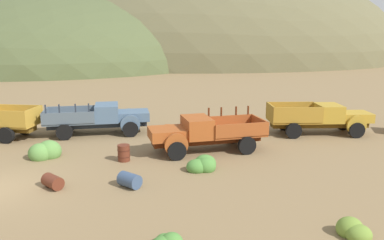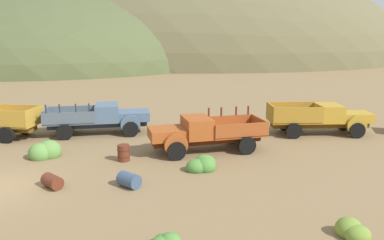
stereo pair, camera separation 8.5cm
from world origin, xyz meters
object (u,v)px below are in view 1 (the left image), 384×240
truck_mustard (326,118)px  oil_drum_spare (53,182)px  truck_chalk_blue (105,118)px  truck_oxide_orange (199,134)px  oil_drum_tipped (130,180)px  oil_drum_by_truck (124,153)px

truck_mustard → oil_drum_spare: truck_mustard is taller
truck_mustard → oil_drum_spare: bearing=-150.2°
truck_chalk_blue → truck_mustard: (13.81, -1.27, 0.01)m
truck_chalk_blue → truck_oxide_orange: bearing=-44.2°
truck_chalk_blue → oil_drum_tipped: bearing=-82.6°
truck_oxide_orange → oil_drum_spare: bearing=24.6°
truck_oxide_orange → oil_drum_spare: 7.93m
truck_chalk_blue → oil_drum_by_truck: (1.61, -5.57, -0.59)m
truck_oxide_orange → truck_mustard: 8.86m
truck_mustard → oil_drum_by_truck: size_ratio=7.78×
truck_chalk_blue → oil_drum_spare: 8.93m
oil_drum_spare → oil_drum_by_truck: size_ratio=1.27×
oil_drum_tipped → oil_drum_by_truck: (-0.53, 3.45, 0.11)m
truck_mustard → oil_drum_spare: (-14.80, -7.57, -0.73)m
oil_drum_tipped → truck_mustard: bearing=33.6°
truck_oxide_orange → oil_drum_tipped: size_ratio=5.94×
truck_chalk_blue → oil_drum_by_truck: size_ratio=7.96×
oil_drum_tipped → truck_oxide_orange: bearing=54.4°
truck_mustard → truck_oxide_orange: bearing=-157.1°
truck_chalk_blue → oil_drum_by_truck: truck_chalk_blue is taller
truck_oxide_orange → oil_drum_by_truck: 4.12m
oil_drum_tipped → oil_drum_spare: bearing=176.9°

